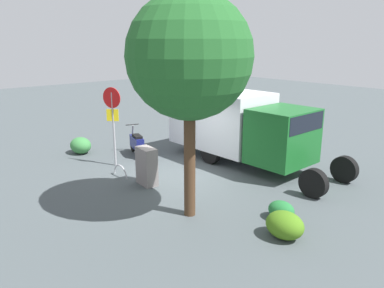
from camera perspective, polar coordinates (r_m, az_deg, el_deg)
ground_plane at (r=13.30m, az=-1.92°, el=-4.93°), size 60.00×60.00×0.00m
box_truck_near at (r=14.61m, az=7.19°, el=3.05°), size 7.24×2.27×2.68m
motorcycle at (r=15.70m, az=-8.26°, el=0.10°), size 1.75×0.78×1.20m
stop_sign at (r=14.27m, az=-11.78°, el=4.37°), size 0.71×0.33×2.96m
street_tree at (r=9.53m, az=-0.38°, el=12.87°), size 3.16×3.16×5.80m
utility_cabinet at (r=12.52m, az=-6.79°, el=-3.33°), size 0.81×0.50×1.25m
bike_rack_hoop at (r=13.59m, az=-10.65°, el=-4.76°), size 0.85×0.06×0.85m
shrub_near_sign at (r=10.51m, az=13.21°, el=-9.63°), size 0.73×0.60×0.50m
shrub_mid_verge at (r=16.57m, az=-16.33°, el=-0.20°), size 1.00×0.82×0.68m
shrub_by_tree at (r=9.58m, az=13.70°, el=-11.70°), size 0.97×0.79×0.66m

